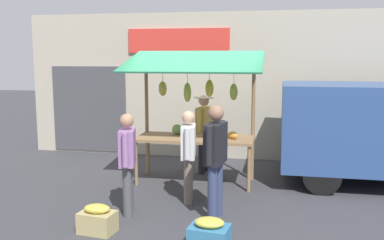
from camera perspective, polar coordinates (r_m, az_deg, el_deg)
ground_plane at (r=8.23m, az=0.40°, el=-8.34°), size 40.00×40.00×0.00m
street_backdrop at (r=10.08m, az=2.28°, el=4.58°), size 9.00×0.30×3.40m
market_stall at (r=7.95m, az=0.45°, el=2.37°), size 2.50×1.46×2.50m
vendor_with_sunhat at (r=8.73m, az=1.58°, el=-1.00°), size 0.42×0.69×1.61m
shopper_in_grey_tee at (r=6.93m, az=-0.48°, el=-4.16°), size 0.28×0.66×1.52m
shopper_in_striped_shirt at (r=6.49m, az=-8.63°, el=-4.96°), size 0.32×0.66×1.54m
shopper_with_shopping_bag at (r=6.21m, az=3.17°, el=-4.49°), size 0.30×0.71×1.69m
produce_crate_near at (r=5.58m, az=2.33°, el=-14.89°), size 0.54×0.44×0.37m
produce_crate_side at (r=6.09m, az=-12.56°, el=-12.89°), size 0.52×0.39×0.40m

